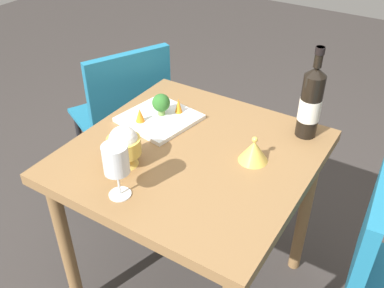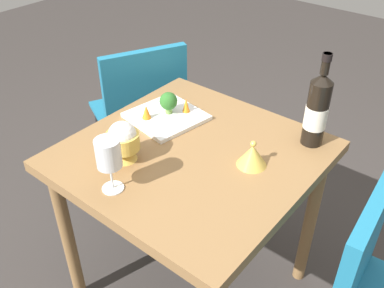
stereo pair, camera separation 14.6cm
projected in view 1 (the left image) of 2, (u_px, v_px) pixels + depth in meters
ground_plane at (192, 284)px, 1.90m from camera, size 8.00×8.00×0.00m
dining_table at (192, 173)px, 1.54m from camera, size 0.80×0.80×0.73m
chair_near_window at (126, 110)px, 2.09m from camera, size 0.53×0.53×0.85m
wine_bottle at (311, 102)px, 1.49m from camera, size 0.08×0.08×0.33m
wine_glass at (116, 161)px, 1.22m from camera, size 0.08×0.08×0.18m
rice_bowl at (124, 145)px, 1.38m from camera, size 0.11×0.11×0.14m
rice_bowl_lid at (254, 151)px, 1.42m from camera, size 0.10×0.10×0.09m
serving_plate at (159, 118)px, 1.64m from camera, size 0.29×0.29×0.02m
broccoli_floret at (161, 103)px, 1.62m from camera, size 0.07×0.07×0.09m
carrot_garnish_left at (140, 115)px, 1.59m from camera, size 0.03×0.03×0.05m
carrot_garnish_right at (179, 106)px, 1.64m from camera, size 0.03×0.03×0.06m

